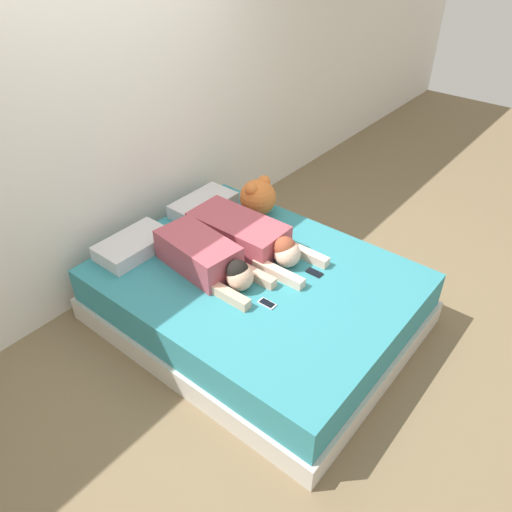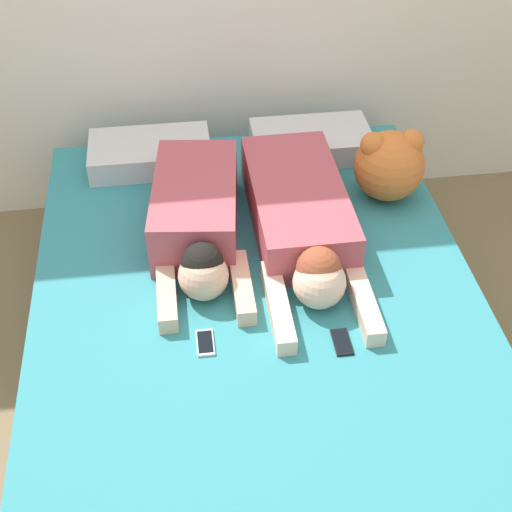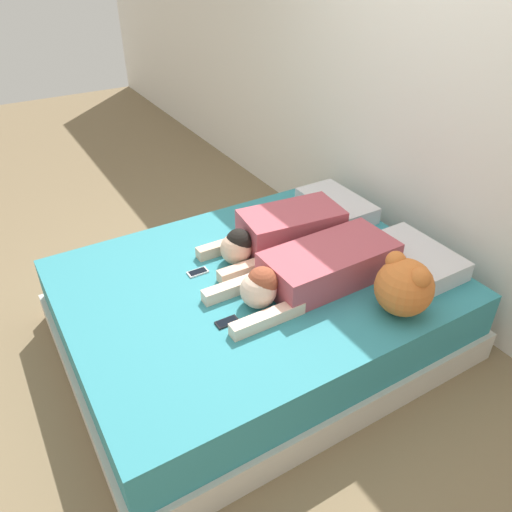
{
  "view_description": "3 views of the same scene",
  "coord_description": "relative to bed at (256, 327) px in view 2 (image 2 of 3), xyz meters",
  "views": [
    {
      "loc": [
        -2.18,
        -1.77,
        2.7
      ],
      "look_at": [
        0.0,
        0.0,
        0.61
      ],
      "focal_mm": 35.0,
      "sensor_mm": 36.0,
      "label": 1
    },
    {
      "loc": [
        -0.25,
        -1.94,
        2.35
      ],
      "look_at": [
        0.0,
        0.0,
        0.61
      ],
      "focal_mm": 50.0,
      "sensor_mm": 36.0,
      "label": 2
    },
    {
      "loc": [
        1.99,
        -1.19,
        2.17
      ],
      "look_at": [
        0.0,
        0.0,
        0.61
      ],
      "focal_mm": 35.0,
      "sensor_mm": 36.0,
      "label": 3
    }
  ],
  "objects": [
    {
      "name": "cell_phone_right",
      "position": [
        0.26,
        -0.33,
        0.24
      ],
      "size": [
        0.06,
        0.12,
        0.01
      ],
      "color": "black",
      "rests_on": "bed"
    },
    {
      "name": "ground_plane",
      "position": [
        0.0,
        0.0,
        -0.23
      ],
      "size": [
        12.0,
        12.0,
        0.0
      ],
      "primitive_type": "plane",
      "color": "#7F6B4C"
    },
    {
      "name": "pillow_head_right",
      "position": [
        0.38,
        0.88,
        0.29
      ],
      "size": [
        0.55,
        0.32,
        0.11
      ],
      "color": "silver",
      "rests_on": "bed"
    },
    {
      "name": "cell_phone_left",
      "position": [
        -0.21,
        -0.27,
        0.24
      ],
      "size": [
        0.06,
        0.12,
        0.01
      ],
      "color": "silver",
      "rests_on": "bed"
    },
    {
      "name": "person_right",
      "position": [
        0.22,
        0.25,
        0.33
      ],
      "size": [
        0.38,
        1.1,
        0.23
      ],
      "color": "#B24C59",
      "rests_on": "bed"
    },
    {
      "name": "bed",
      "position": [
        0.0,
        0.0,
        0.0
      ],
      "size": [
        1.75,
        2.2,
        0.46
      ],
      "color": "beige",
      "rests_on": "ground_plane"
    },
    {
      "name": "plush_toy",
      "position": [
        0.64,
        0.5,
        0.4
      ],
      "size": [
        0.3,
        0.3,
        0.32
      ],
      "color": "orange",
      "rests_on": "bed"
    },
    {
      "name": "pillow_head_left",
      "position": [
        -0.38,
        0.88,
        0.29
      ],
      "size": [
        0.55,
        0.32,
        0.11
      ],
      "color": "silver",
      "rests_on": "bed"
    },
    {
      "name": "person_left",
      "position": [
        -0.2,
        0.29,
        0.35
      ],
      "size": [
        0.4,
        0.91,
        0.24
      ],
      "color": "#B24C59",
      "rests_on": "bed"
    }
  ]
}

